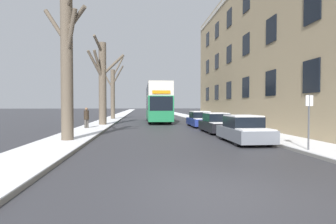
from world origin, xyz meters
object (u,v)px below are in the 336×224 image
object	(u,v)px
double_decker_bus	(158,101)
street_sign_post	(309,120)
bare_tree_left_2	(113,92)
parked_car_2	(200,120)
bare_tree_left_1	(102,81)
parked_car_1	(216,124)
parked_car_0	(244,130)
pedestrian_left_sidewalk	(86,118)
bare_tree_left_0	(67,64)

from	to	relation	value
double_decker_bus	street_sign_post	world-z (taller)	double_decker_bus
bare_tree_left_2	parked_car_2	distance (m)	15.93
bare_tree_left_2	double_decker_bus	world-z (taller)	bare_tree_left_2
bare_tree_left_1	parked_car_1	world-z (taller)	bare_tree_left_1
parked_car_2	street_sign_post	distance (m)	13.89
bare_tree_left_1	bare_tree_left_2	xyz separation A→B (m)	(-0.16, 10.96, -0.45)
bare_tree_left_1	parked_car_1	bearing A→B (deg)	-37.09
bare_tree_left_2	parked_car_0	size ratio (longest dim) A/B	2.16
bare_tree_left_1	pedestrian_left_sidewalk	xyz separation A→B (m)	(-0.76, -3.71, -3.29)
pedestrian_left_sidewalk	street_sign_post	bearing A→B (deg)	-90.83
parked_car_2	street_sign_post	bearing A→B (deg)	-84.21
bare_tree_left_0	street_sign_post	world-z (taller)	bare_tree_left_0
bare_tree_left_1	parked_car_2	xyz separation A→B (m)	(9.13, -1.59, -3.62)
parked_car_1	street_sign_post	world-z (taller)	street_sign_post
bare_tree_left_0	double_decker_bus	bearing A→B (deg)	71.00
parked_car_0	pedestrian_left_sidewalk	size ratio (longest dim) A/B	2.20
parked_car_0	parked_car_1	xyz separation A→B (m)	(0.00, 5.09, -0.01)
parked_car_1	parked_car_2	size ratio (longest dim) A/B	0.97
pedestrian_left_sidewalk	bare_tree_left_1	bearing A→B (deg)	33.57
bare_tree_left_2	parked_car_0	xyz separation A→B (m)	(9.29, -22.95, -3.16)
bare_tree_left_1	street_sign_post	world-z (taller)	bare_tree_left_1
parked_car_2	pedestrian_left_sidewalk	xyz separation A→B (m)	(-9.88, -2.12, 0.33)
bare_tree_left_0	parked_car_1	size ratio (longest dim) A/B	2.01
parked_car_2	street_sign_post	xyz separation A→B (m)	(1.40, -13.80, 0.74)
parked_car_2	bare_tree_left_0	bearing A→B (deg)	-134.31
bare_tree_left_1	pedestrian_left_sidewalk	bearing A→B (deg)	-101.58
pedestrian_left_sidewalk	parked_car_1	bearing A→B (deg)	-62.75
double_decker_bus	parked_car_1	distance (m)	13.38
parked_car_0	street_sign_post	distance (m)	3.74
bare_tree_left_2	double_decker_bus	bearing A→B (deg)	-41.11
bare_tree_left_0	double_decker_bus	size ratio (longest dim) A/B	0.75
bare_tree_left_0	parked_car_1	distance (m)	10.85
bare_tree_left_1	pedestrian_left_sidewalk	distance (m)	5.01
pedestrian_left_sidewalk	street_sign_post	size ratio (longest dim) A/B	0.74
double_decker_bus	parked_car_0	world-z (taller)	double_decker_bus
parked_car_0	pedestrian_left_sidewalk	distance (m)	12.90
parked_car_0	street_sign_post	xyz separation A→B (m)	(1.40, -3.39, 0.73)
double_decker_bus	pedestrian_left_sidewalk	size ratio (longest dim) A/B	6.16
bare_tree_left_0	parked_car_2	xyz separation A→B (m)	(9.34, 9.57, -3.50)
bare_tree_left_2	bare_tree_left_1	bearing A→B (deg)	-89.14
bare_tree_left_1	bare_tree_left_2	distance (m)	10.97
bare_tree_left_1	bare_tree_left_2	world-z (taller)	bare_tree_left_2
double_decker_bus	parked_car_2	bearing A→B (deg)	-65.05
street_sign_post	bare_tree_left_0	bearing A→B (deg)	158.53
bare_tree_left_1	parked_car_2	size ratio (longest dim) A/B	1.95
bare_tree_left_2	street_sign_post	bearing A→B (deg)	-67.91
bare_tree_left_0	pedestrian_left_sidewalk	size ratio (longest dim) A/B	4.59
bare_tree_left_0	parked_car_0	world-z (taller)	bare_tree_left_0
parked_car_0	pedestrian_left_sidewalk	xyz separation A→B (m)	(-9.88, 8.29, 0.33)
parked_car_1	street_sign_post	distance (m)	8.63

